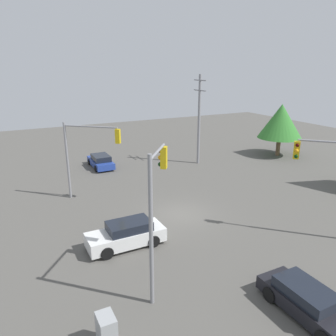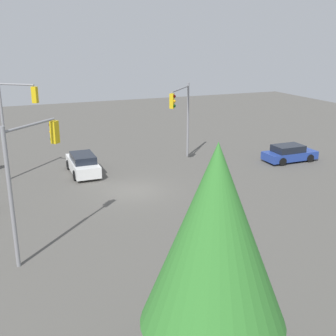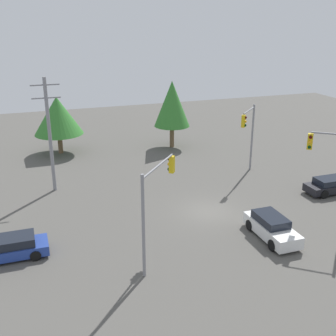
# 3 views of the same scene
# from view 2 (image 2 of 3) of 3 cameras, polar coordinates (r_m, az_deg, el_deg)

# --- Properties ---
(ground_plane) EXTENTS (80.00, 80.00, 0.00)m
(ground_plane) POSITION_cam_2_polar(r_m,az_deg,el_deg) (27.44, -4.70, -3.09)
(ground_plane) COLOR #54514C
(sedan_white) EXTENTS (1.86, 4.50, 1.51)m
(sedan_white) POSITION_cam_2_polar(r_m,az_deg,el_deg) (31.17, -11.46, 0.55)
(sedan_white) COLOR silver
(sedan_white) RESTS_ON ground_plane
(sedan_blue) EXTENTS (4.28, 1.92, 1.34)m
(sedan_blue) POSITION_cam_2_polar(r_m,az_deg,el_deg) (35.04, 16.10, 1.91)
(sedan_blue) COLOR #233D93
(sedan_blue) RESTS_ON ground_plane
(traffic_signal_main) EXTENTS (2.41, 1.95, 6.86)m
(traffic_signal_main) POSITION_cam_2_polar(r_m,az_deg,el_deg) (29.91, -19.99, 6.77)
(traffic_signal_main) COLOR gray
(traffic_signal_main) RESTS_ON ground_plane
(traffic_signal_cross) EXTENTS (2.56, 2.52, 6.20)m
(traffic_signal_cross) POSITION_cam_2_polar(r_m,az_deg,el_deg) (19.19, -18.27, 0.31)
(traffic_signal_cross) COLOR gray
(traffic_signal_cross) RESTS_ON ground_plane
(traffic_signal_aux) EXTENTS (3.07, 3.55, 6.07)m
(traffic_signal_aux) POSITION_cam_2_polar(r_m,az_deg,el_deg) (32.75, 1.90, 7.93)
(traffic_signal_aux) COLOR gray
(traffic_signal_aux) RESTS_ON ground_plane
(tree_far) EXTENTS (3.83, 3.83, 7.24)m
(tree_far) POSITION_cam_2_polar(r_m,az_deg,el_deg) (10.64, 6.40, -9.40)
(tree_far) COLOR brown
(tree_far) RESTS_ON ground_plane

